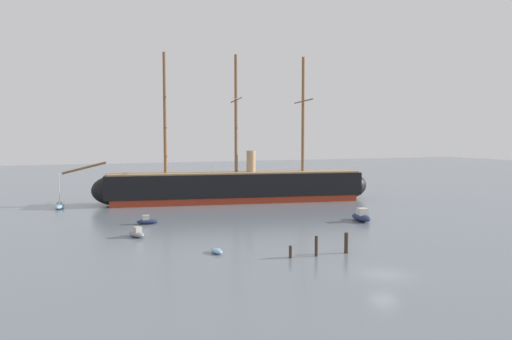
% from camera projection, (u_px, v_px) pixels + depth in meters
% --- Properties ---
extents(ground_plane, '(400.00, 400.00, 0.00)m').
position_uv_depth(ground_plane, '(384.00, 275.00, 44.00)').
color(ground_plane, slate).
extents(tall_ship, '(57.96, 16.34, 28.07)m').
position_uv_depth(tall_ship, '(236.00, 186.00, 93.06)').
color(tall_ship, maroon).
rests_on(tall_ship, ground).
extents(dinghy_foreground_left, '(1.19, 2.27, 0.51)m').
position_uv_depth(dinghy_foreground_left, '(217.00, 251.00, 52.05)').
color(dinghy_foreground_left, '#7FB2D6').
rests_on(dinghy_foreground_left, ground).
extents(motorboat_mid_left, '(2.18, 3.37, 1.31)m').
position_uv_depth(motorboat_mid_left, '(137.00, 233.00, 60.56)').
color(motorboat_mid_left, gray).
rests_on(motorboat_mid_left, ground).
extents(motorboat_mid_right, '(2.64, 4.97, 1.99)m').
position_uv_depth(motorboat_mid_right, '(361.00, 217.00, 71.85)').
color(motorboat_mid_right, '#1E284C').
rests_on(motorboat_mid_right, ground).
extents(motorboat_alongside_bow, '(3.19, 1.62, 1.29)m').
position_uv_depth(motorboat_alongside_bow, '(147.00, 221.00, 69.54)').
color(motorboat_alongside_bow, '#1E284C').
rests_on(motorboat_alongside_bow, ground).
extents(sailboat_far_left, '(2.20, 5.00, 6.29)m').
position_uv_depth(sailboat_far_left, '(59.00, 206.00, 84.43)').
color(sailboat_far_left, '#7FB2D6').
rests_on(sailboat_far_left, ground).
extents(sailboat_distant_centre, '(4.40, 4.68, 6.44)m').
position_uv_depth(sailboat_distant_centre, '(214.00, 192.00, 105.00)').
color(sailboat_distant_centre, gold).
rests_on(sailboat_distant_centre, ground).
extents(mooring_piling_nearest, '(0.42, 0.42, 2.21)m').
position_uv_depth(mooring_piling_nearest, '(346.00, 243.00, 52.12)').
color(mooring_piling_nearest, '#382B1E').
rests_on(mooring_piling_nearest, ground).
extents(mooring_piling_left_pair, '(0.33, 0.33, 1.28)m').
position_uv_depth(mooring_piling_left_pair, '(290.00, 252.00, 50.00)').
color(mooring_piling_left_pair, '#382B1E').
rests_on(mooring_piling_left_pair, ground).
extents(mooring_piling_right_pair, '(0.34, 0.34, 2.15)m').
position_uv_depth(mooring_piling_right_pair, '(316.00, 246.00, 50.72)').
color(mooring_piling_right_pair, '#382B1E').
rests_on(mooring_piling_right_pair, ground).
extents(seagull_in_flight, '(1.38, 0.47, 0.14)m').
position_uv_depth(seagull_in_flight, '(238.00, 98.00, 52.95)').
color(seagull_in_flight, silver).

